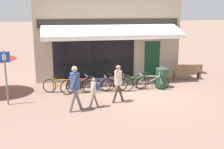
{
  "coord_description": "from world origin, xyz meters",
  "views": [
    {
      "loc": [
        -3.91,
        -11.92,
        3.87
      ],
      "look_at": [
        -1.39,
        -0.13,
        1.05
      ],
      "focal_mm": 45.0,
      "sensor_mm": 36.0,
      "label": 1
    }
  ],
  "objects_px": {
    "bicycle_red": "(78,86)",
    "bicycle_green": "(132,83)",
    "bicycle_orange": "(61,85)",
    "bicycle_silver": "(150,82)",
    "bicycle_blue": "(97,85)",
    "litter_bin": "(162,77)",
    "pedestrian_child": "(94,89)",
    "pedestrian_second_adult": "(75,84)",
    "pedestrian_adult": "(118,79)",
    "park_bench": "(188,72)",
    "parking_sign": "(5,72)",
    "bicycle_purple": "(115,83)"
  },
  "relations": [
    {
      "from": "pedestrian_adult",
      "to": "bicycle_green",
      "type": "bearing_deg",
      "value": -118.07
    },
    {
      "from": "pedestrian_adult",
      "to": "pedestrian_second_adult",
      "type": "xyz_separation_m",
      "value": [
        -1.85,
        -0.65,
        0.09
      ]
    },
    {
      "from": "park_bench",
      "to": "parking_sign",
      "type": "bearing_deg",
      "value": -163.23
    },
    {
      "from": "bicycle_green",
      "to": "litter_bin",
      "type": "distance_m",
      "value": 1.65
    },
    {
      "from": "bicycle_purple",
      "to": "pedestrian_adult",
      "type": "bearing_deg",
      "value": -81.82
    },
    {
      "from": "bicycle_red",
      "to": "litter_bin",
      "type": "distance_m",
      "value": 4.2
    },
    {
      "from": "bicycle_orange",
      "to": "litter_bin",
      "type": "bearing_deg",
      "value": 13.92
    },
    {
      "from": "bicycle_silver",
      "to": "pedestrian_second_adult",
      "type": "height_order",
      "value": "pedestrian_second_adult"
    },
    {
      "from": "bicycle_red",
      "to": "pedestrian_adult",
      "type": "bearing_deg",
      "value": -56.64
    },
    {
      "from": "bicycle_red",
      "to": "parking_sign",
      "type": "relative_size",
      "value": 0.75
    },
    {
      "from": "bicycle_orange",
      "to": "bicycle_blue",
      "type": "xyz_separation_m",
      "value": [
        1.68,
        -0.32,
        0.01
      ]
    },
    {
      "from": "bicycle_blue",
      "to": "park_bench",
      "type": "height_order",
      "value": "park_bench"
    },
    {
      "from": "bicycle_purple",
      "to": "pedestrian_child",
      "type": "bearing_deg",
      "value": -105.78
    },
    {
      "from": "bicycle_orange",
      "to": "bicycle_red",
      "type": "bearing_deg",
      "value": -5.85
    },
    {
      "from": "bicycle_red",
      "to": "pedestrian_adult",
      "type": "xyz_separation_m",
      "value": [
        1.53,
        -1.61,
        0.61
      ]
    },
    {
      "from": "pedestrian_adult",
      "to": "pedestrian_child",
      "type": "bearing_deg",
      "value": 28.48
    },
    {
      "from": "bicycle_orange",
      "to": "bicycle_silver",
      "type": "relative_size",
      "value": 1.02
    },
    {
      "from": "bicycle_blue",
      "to": "bicycle_purple",
      "type": "distance_m",
      "value": 0.88
    },
    {
      "from": "bicycle_red",
      "to": "pedestrian_child",
      "type": "distance_m",
      "value": 2.15
    },
    {
      "from": "pedestrian_child",
      "to": "parking_sign",
      "type": "xyz_separation_m",
      "value": [
        -3.46,
        1.08,
        0.62
      ]
    },
    {
      "from": "bicycle_blue",
      "to": "parking_sign",
      "type": "bearing_deg",
      "value": -166.03
    },
    {
      "from": "bicycle_blue",
      "to": "pedestrian_second_adult",
      "type": "distance_m",
      "value": 2.66
    },
    {
      "from": "bicycle_red",
      "to": "bicycle_green",
      "type": "relative_size",
      "value": 0.96
    },
    {
      "from": "pedestrian_adult",
      "to": "pedestrian_second_adult",
      "type": "distance_m",
      "value": 1.96
    },
    {
      "from": "parking_sign",
      "to": "pedestrian_second_adult",
      "type": "bearing_deg",
      "value": -25.39
    },
    {
      "from": "pedestrian_second_adult",
      "to": "litter_bin",
      "type": "height_order",
      "value": "pedestrian_second_adult"
    },
    {
      "from": "bicycle_blue",
      "to": "bicycle_silver",
      "type": "xyz_separation_m",
      "value": [
        2.65,
        -0.04,
        0.02
      ]
    },
    {
      "from": "pedestrian_child",
      "to": "park_bench",
      "type": "xyz_separation_m",
      "value": [
        5.78,
        3.45,
        -0.31
      ]
    },
    {
      "from": "bicycle_red",
      "to": "bicycle_purple",
      "type": "height_order",
      "value": "bicycle_purple"
    },
    {
      "from": "bicycle_blue",
      "to": "bicycle_green",
      "type": "height_order",
      "value": "bicycle_green"
    },
    {
      "from": "pedestrian_adult",
      "to": "parking_sign",
      "type": "relative_size",
      "value": 0.71
    },
    {
      "from": "bicycle_red",
      "to": "pedestrian_child",
      "type": "height_order",
      "value": "pedestrian_child"
    },
    {
      "from": "bicycle_silver",
      "to": "pedestrian_adult",
      "type": "relative_size",
      "value": 1.05
    },
    {
      "from": "bicycle_orange",
      "to": "bicycle_green",
      "type": "bearing_deg",
      "value": 9.51
    },
    {
      "from": "bicycle_blue",
      "to": "bicycle_silver",
      "type": "bearing_deg",
      "value": -1.02
    },
    {
      "from": "bicycle_purple",
      "to": "litter_bin",
      "type": "bearing_deg",
      "value": 19.45
    },
    {
      "from": "bicycle_orange",
      "to": "parking_sign",
      "type": "xyz_separation_m",
      "value": [
        -2.2,
        -1.31,
        1.05
      ]
    },
    {
      "from": "bicycle_silver",
      "to": "pedestrian_child",
      "type": "distance_m",
      "value": 3.7
    },
    {
      "from": "pedestrian_adult",
      "to": "bicycle_orange",
      "type": "bearing_deg",
      "value": -33.94
    },
    {
      "from": "bicycle_orange",
      "to": "litter_bin",
      "type": "relative_size",
      "value": 1.56
    },
    {
      "from": "park_bench",
      "to": "bicycle_purple",
      "type": "bearing_deg",
      "value": -160.68
    },
    {
      "from": "parking_sign",
      "to": "pedestrian_child",
      "type": "bearing_deg",
      "value": -17.29
    },
    {
      "from": "pedestrian_adult",
      "to": "pedestrian_child",
      "type": "xyz_separation_m",
      "value": [
        -1.08,
        -0.45,
        -0.21
      ]
    },
    {
      "from": "bicycle_blue",
      "to": "park_bench",
      "type": "xyz_separation_m",
      "value": [
        5.35,
        1.39,
        0.11
      ]
    },
    {
      "from": "pedestrian_child",
      "to": "park_bench",
      "type": "relative_size",
      "value": 0.77
    },
    {
      "from": "bicycle_blue",
      "to": "litter_bin",
      "type": "relative_size",
      "value": 1.51
    },
    {
      "from": "bicycle_orange",
      "to": "pedestrian_second_adult",
      "type": "distance_m",
      "value": 2.72
    },
    {
      "from": "bicycle_purple",
      "to": "parking_sign",
      "type": "bearing_deg",
      "value": -151.69
    },
    {
      "from": "bicycle_green",
      "to": "pedestrian_child",
      "type": "xyz_separation_m",
      "value": [
        -2.12,
        -2.01,
        0.42
      ]
    },
    {
      "from": "bicycle_silver",
      "to": "park_bench",
      "type": "relative_size",
      "value": 1.05
    }
  ]
}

